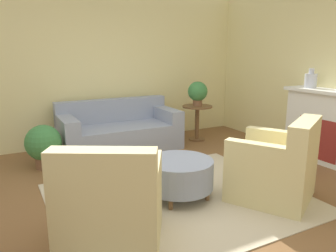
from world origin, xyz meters
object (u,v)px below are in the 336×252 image
Objects in this scene: vase_mantel_near at (311,80)px; potted_plant_floor at (44,144)px; ottoman_table at (179,174)px; side_table at (197,117)px; couch at (119,132)px; armchair_right at (276,169)px; potted_plant_on_side_table at (198,92)px; armchair_left at (111,206)px.

vase_mantel_near is 4.21m from potted_plant_floor.
side_table is (1.59, 2.07, 0.17)m from ottoman_table.
armchair_right is (0.91, -2.77, 0.06)m from couch.
potted_plant_floor reaches higher than ottoman_table.
ottoman_table is at bearing -171.47° from vase_mantel_near.
armchair_right is at bearing -47.05° from potted_plant_floor.
couch is at bearing 88.53° from ottoman_table.
couch is 2.53× the size of ottoman_table.
potted_plant_floor is (-1.31, -0.39, 0.05)m from couch.
potted_plant_floor is (-1.25, 1.81, 0.07)m from ottoman_table.
potted_plant_on_side_table is 2.91m from potted_plant_floor.
couch is 2.91m from armchair_right.
side_table is at bearing 5.13° from potted_plant_floor.
potted_plant_on_side_table is (2.60, 2.64, 0.56)m from armchair_left.
ottoman_table is at bearing -55.40° from potted_plant_floor.
vase_mantel_near is (2.56, -1.81, 0.94)m from couch.
potted_plant_on_side_table reaches higher than side_table.
armchair_left is at bearing -84.24° from potted_plant_floor.
couch is 1.36m from potted_plant_floor.
potted_plant_on_side_table reaches higher than armchair_left.
couch is 1.55m from side_table.
armchair_left reaches higher than side_table.
ottoman_table is at bearing 149.53° from armchair_right.
couch reaches higher than potted_plant_floor.
armchair_left is 1.16m from ottoman_table.
vase_mantel_near is (1.02, -1.68, 0.79)m from side_table.
potted_plant_floor is (-0.24, 2.38, -0.01)m from armchair_left.
vase_mantel_near reaches higher than armchair_right.
armchair_right is at bearing 0.00° from armchair_left.
vase_mantel_near is (3.62, 0.96, 0.88)m from armchair_left.
armchair_left is at bearing 180.00° from armchair_right.
armchair_left is 1.78× the size of potted_plant_floor.
armchair_left is 1.00× the size of armchair_right.
potted_plant_on_side_table is (-1.02, 1.68, -0.31)m from vase_mantel_near.
armchair_right is at bearing -71.81° from couch.
couch is 4.40× the size of potted_plant_on_side_table.
side_table is 2.11m from vase_mantel_near.
armchair_right is 1.12m from ottoman_table.
potted_plant_floor is at bearing 132.95° from armchair_right.
couch is 2.20m from ottoman_table.
potted_plant_on_side_table is at bearing 5.13° from potted_plant_floor.
ottoman_table is 2.20m from potted_plant_floor.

